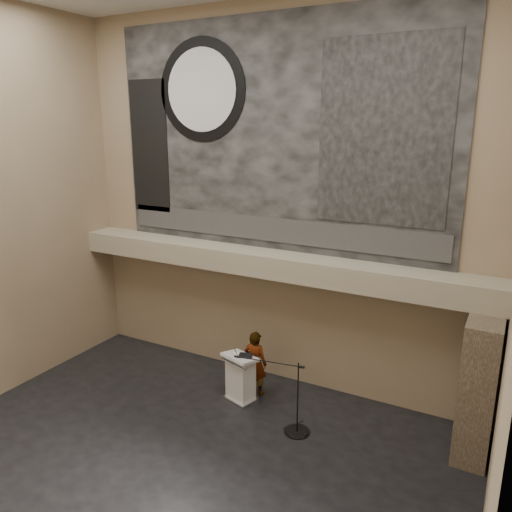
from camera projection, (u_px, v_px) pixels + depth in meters
The scene contains 17 objects.
floor at pixel (171, 470), 8.91m from camera, with size 10.00×10.00×0.00m, color black.
wall_back at pixel (273, 203), 11.20m from camera, with size 10.00×0.02×8.50m, color #837253.
soffit at pixel (264, 263), 11.20m from camera, with size 10.00×0.80×0.50m, color gray.
sprinkler_left at pixel (204, 266), 11.96m from camera, with size 0.04×0.04×0.06m, color #B2893D.
sprinkler_right at pixel (344, 288), 10.36m from camera, with size 0.04×0.04×0.06m, color #B2893D.
banner at pixel (273, 137), 10.79m from camera, with size 8.00×0.05×5.00m, color black.
banner_text_strip at pixel (271, 229), 11.30m from camera, with size 7.76×0.02×0.55m, color #303030.
banner_clock_rim at pixel (201, 90), 11.32m from camera, with size 2.30×2.30×0.02m, color black.
banner_clock_face at pixel (201, 90), 11.30m from camera, with size 1.84×1.84×0.02m, color silver.
banner_building_print at pixel (383, 133), 9.64m from camera, with size 2.60×0.02×3.60m, color black.
banner_brick_print at pixel (150, 147), 12.39m from camera, with size 1.10×0.02×3.20m, color black.
stone_pier at pixel (479, 386), 9.11m from camera, with size 0.60×1.40×2.70m, color #433629.
lectern at pixel (241, 378), 10.98m from camera, with size 0.85×0.71×1.14m.
binder at pixel (245, 356), 10.79m from camera, with size 0.29×0.23×0.04m, color black.
papers at pixel (237, 355), 10.83m from camera, with size 0.21×0.29×0.01m, color white.
speaker_person at pixel (255, 363), 11.22m from camera, with size 0.55×0.36×1.52m, color white.
mic_stand at pixel (295, 421), 9.94m from camera, with size 1.57×0.52×1.53m.
Camera 1 is at (4.93, -5.97, 6.03)m, focal length 35.00 mm.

